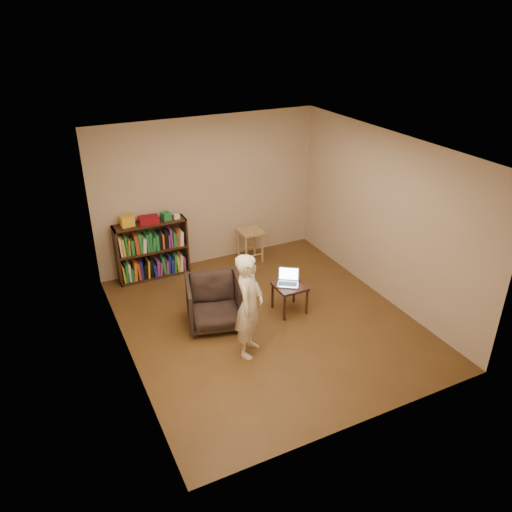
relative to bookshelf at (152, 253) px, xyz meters
name	(u,v)px	position (x,y,z in m)	size (l,w,h in m)	color
floor	(267,321)	(1.11, -2.09, -0.44)	(4.50, 4.50, 0.00)	#4F3519
ceiling	(269,148)	(1.11, -2.09, 2.16)	(4.50, 4.50, 0.00)	white
wall_back	(208,192)	(1.11, 0.16, 0.86)	(4.00, 4.00, 0.00)	tan
wall_left	(121,273)	(-0.89, -2.09, 0.86)	(4.50, 4.50, 0.00)	tan
wall_right	(384,217)	(3.11, -2.09, 0.86)	(4.50, 4.50, 0.00)	tan
bookshelf	(152,253)	(0.00, 0.00, 0.00)	(1.20, 0.30, 1.00)	black
box_yellow	(127,221)	(-0.35, 0.00, 0.65)	(0.21, 0.15, 0.17)	yellow
red_cloth	(149,220)	(-0.01, -0.03, 0.61)	(0.31, 0.23, 0.10)	maroon
box_green	(166,216)	(0.29, -0.03, 0.63)	(0.13, 0.13, 0.13)	#207838
box_white	(177,216)	(0.46, -0.04, 0.60)	(0.09, 0.09, 0.07)	white
stool	(250,236)	(1.75, -0.19, 0.04)	(0.41, 0.41, 0.59)	tan
armchair	(215,303)	(0.41, -1.82, -0.08)	(0.77, 0.79, 0.72)	black
side_table	(290,290)	(1.55, -1.99, -0.06)	(0.44, 0.44, 0.45)	black
laptop	(288,280)	(1.56, -1.93, 0.07)	(0.39, 0.37, 0.24)	silver
person	(249,306)	(0.58, -2.64, 0.29)	(0.53, 0.35, 1.46)	beige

